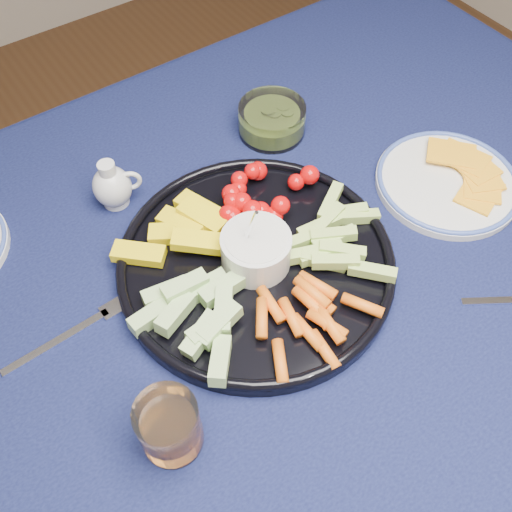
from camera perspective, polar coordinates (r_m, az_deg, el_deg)
dining_table at (r=0.88m, az=-3.11°, el=-8.01°), size 1.67×1.07×0.75m
crudite_platter at (r=0.82m, az=-0.09°, el=-0.43°), size 0.40×0.40×0.13m
creamer_pitcher at (r=0.92m, az=-14.13°, el=6.79°), size 0.08×0.06×0.08m
pickle_bowl at (r=1.02m, az=1.60°, el=13.37°), size 0.12×0.12×0.05m
cheese_plate at (r=0.98m, az=18.63°, el=7.16°), size 0.23×0.23×0.03m
juice_tumbler at (r=0.70m, az=-8.60°, el=-16.63°), size 0.07×0.07×0.09m
fork_left at (r=0.82m, az=-17.40°, el=-7.04°), size 0.19×0.03×0.00m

